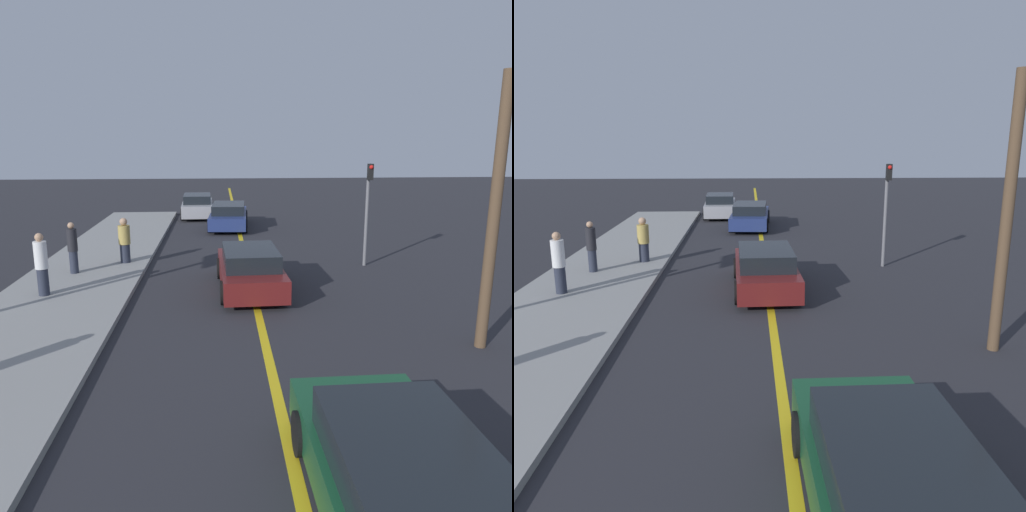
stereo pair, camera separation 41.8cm
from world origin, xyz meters
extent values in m
cube|color=gold|center=(0.00, 18.00, 0.00)|extent=(0.20, 60.00, 0.01)
cube|color=gray|center=(-5.43, 15.82, 0.08)|extent=(3.77, 31.64, 0.15)
cube|color=#144728|center=(1.07, 6.18, 0.47)|extent=(1.95, 4.44, 0.59)
cube|color=black|center=(1.07, 5.96, 1.02)|extent=(1.69, 2.45, 0.50)
cylinder|color=black|center=(0.16, 7.53, 0.32)|extent=(0.23, 0.65, 0.65)
cylinder|color=black|center=(1.94, 7.56, 0.32)|extent=(0.23, 0.65, 0.65)
cube|color=maroon|center=(-0.08, 15.72, 0.50)|extent=(1.92, 4.39, 0.64)
cube|color=black|center=(-0.08, 15.50, 1.07)|extent=(1.64, 2.43, 0.49)
cylinder|color=black|center=(-0.96, 17.03, 0.34)|extent=(0.24, 0.68, 0.67)
cylinder|color=black|center=(0.72, 17.09, 0.34)|extent=(0.24, 0.68, 0.67)
cylinder|color=black|center=(-0.87, 14.35, 0.34)|extent=(0.24, 0.68, 0.67)
cylinder|color=black|center=(0.81, 14.41, 0.34)|extent=(0.24, 0.68, 0.67)
cube|color=navy|center=(-0.49, 26.70, 0.50)|extent=(2.08, 4.85, 0.61)
cube|color=black|center=(-0.49, 26.47, 1.04)|extent=(1.74, 2.70, 0.46)
cylinder|color=black|center=(-1.26, 28.22, 0.35)|extent=(0.26, 0.71, 0.70)
cylinder|color=black|center=(0.45, 28.12, 0.35)|extent=(0.26, 0.71, 0.70)
cylinder|color=black|center=(-1.43, 25.28, 0.35)|extent=(0.26, 0.71, 0.70)
cylinder|color=black|center=(0.28, 25.18, 0.35)|extent=(0.26, 0.71, 0.70)
cube|color=#9E9EA3|center=(-2.23, 30.57, 0.52)|extent=(1.87, 4.37, 0.68)
cube|color=black|center=(-2.23, 30.36, 1.10)|extent=(1.60, 2.42, 0.47)
cylinder|color=black|center=(-3.10, 31.89, 0.33)|extent=(0.24, 0.66, 0.65)
cylinder|color=black|center=(-1.44, 31.93, 0.33)|extent=(0.24, 0.66, 0.65)
cylinder|color=black|center=(-3.02, 29.21, 0.33)|extent=(0.24, 0.66, 0.65)
cylinder|color=black|center=(-1.37, 29.26, 0.33)|extent=(0.24, 0.66, 0.65)
cylinder|color=#282D3D|center=(-5.95, 15.10, 0.54)|extent=(0.30, 0.30, 0.77)
cylinder|color=silver|center=(-5.95, 15.10, 1.31)|extent=(0.36, 0.36, 0.77)
sphere|color=tan|center=(-5.95, 15.10, 1.82)|extent=(0.23, 0.23, 0.23)
cylinder|color=#282D3D|center=(-5.76, 17.49, 0.52)|extent=(0.27, 0.27, 0.74)
cylinder|color=#232328|center=(-5.76, 17.49, 1.26)|extent=(0.32, 0.32, 0.74)
sphere|color=tan|center=(-5.76, 17.49, 1.73)|extent=(0.21, 0.21, 0.21)
cylinder|color=#282D3D|center=(-4.35, 18.85, 0.49)|extent=(0.35, 0.35, 0.67)
cylinder|color=tan|center=(-4.35, 18.85, 1.15)|extent=(0.41, 0.41, 0.67)
sphere|color=tan|center=(-4.35, 18.85, 1.62)|extent=(0.27, 0.27, 0.27)
cylinder|color=slate|center=(4.23, 18.36, 1.82)|extent=(0.12, 0.12, 3.63)
cube|color=black|center=(4.23, 18.18, 3.36)|extent=(0.18, 0.18, 0.55)
sphere|color=red|center=(4.23, 18.09, 3.52)|extent=(0.14, 0.14, 0.14)
cylinder|color=brown|center=(4.71, 11.05, 2.89)|extent=(0.24, 0.24, 5.79)
camera|label=1|loc=(-0.98, 1.20, 4.45)|focal=35.00mm
camera|label=2|loc=(-0.56, 1.18, 4.45)|focal=35.00mm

